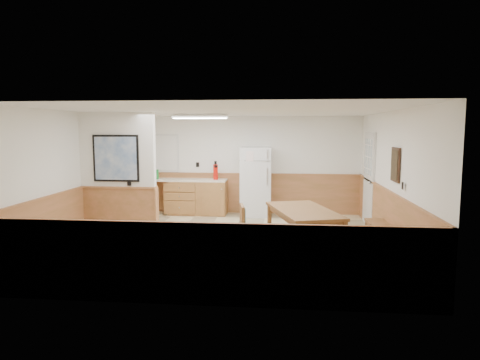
# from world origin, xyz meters

# --- Properties ---
(ground) EXTENTS (6.00, 6.00, 0.00)m
(ground) POSITION_xyz_m (0.00, 0.00, 0.00)
(ground) COLOR beige
(ground) RESTS_ON ground
(ceiling) EXTENTS (6.00, 6.00, 0.02)m
(ceiling) POSITION_xyz_m (0.00, 0.00, 2.50)
(ceiling) COLOR white
(ceiling) RESTS_ON back_wall
(back_wall) EXTENTS (6.00, 0.02, 2.50)m
(back_wall) POSITION_xyz_m (0.00, 3.00, 1.25)
(back_wall) COLOR white
(back_wall) RESTS_ON ground
(right_wall) EXTENTS (0.02, 6.00, 2.50)m
(right_wall) POSITION_xyz_m (3.00, 0.00, 1.25)
(right_wall) COLOR white
(right_wall) RESTS_ON ground
(left_wall) EXTENTS (0.02, 6.00, 2.50)m
(left_wall) POSITION_xyz_m (-3.00, 0.00, 1.25)
(left_wall) COLOR white
(left_wall) RESTS_ON ground
(wainscot_back) EXTENTS (6.00, 0.04, 1.00)m
(wainscot_back) POSITION_xyz_m (0.00, 2.98, 0.50)
(wainscot_back) COLOR #C1754D
(wainscot_back) RESTS_ON ground
(wainscot_right) EXTENTS (0.04, 6.00, 1.00)m
(wainscot_right) POSITION_xyz_m (2.98, 0.00, 0.50)
(wainscot_right) COLOR #C1754D
(wainscot_right) RESTS_ON ground
(wainscot_left) EXTENTS (0.04, 6.00, 1.00)m
(wainscot_left) POSITION_xyz_m (-2.98, 0.00, 0.50)
(wainscot_left) COLOR #C1754D
(wainscot_left) RESTS_ON ground
(partition_wall) EXTENTS (1.50, 0.20, 2.50)m
(partition_wall) POSITION_xyz_m (-2.25, 0.19, 1.23)
(partition_wall) COLOR white
(partition_wall) RESTS_ON ground
(kitchen_counter) EXTENTS (2.20, 0.61, 1.00)m
(kitchen_counter) POSITION_xyz_m (-1.21, 2.68, 0.46)
(kitchen_counter) COLOR #A06339
(kitchen_counter) RESTS_ON ground
(exterior_door) EXTENTS (0.07, 1.02, 2.15)m
(exterior_door) POSITION_xyz_m (2.96, 1.90, 1.05)
(exterior_door) COLOR silver
(exterior_door) RESTS_ON ground
(kitchen_window) EXTENTS (0.80, 0.04, 1.00)m
(kitchen_window) POSITION_xyz_m (-2.10, 2.98, 1.55)
(kitchen_window) COLOR silver
(kitchen_window) RESTS_ON back_wall
(wall_painting) EXTENTS (0.04, 0.50, 0.60)m
(wall_painting) POSITION_xyz_m (2.97, -0.30, 1.55)
(wall_painting) COLOR #382316
(wall_painting) RESTS_ON right_wall
(fluorescent_fixture) EXTENTS (1.20, 0.30, 0.09)m
(fluorescent_fixture) POSITION_xyz_m (-0.80, 1.30, 2.45)
(fluorescent_fixture) COLOR silver
(fluorescent_fixture) RESTS_ON ceiling
(refrigerator) EXTENTS (0.79, 0.73, 1.73)m
(refrigerator) POSITION_xyz_m (0.34, 2.63, 0.86)
(refrigerator) COLOR silver
(refrigerator) RESTS_ON ground
(dining_table) EXTENTS (1.40, 2.01, 0.75)m
(dining_table) POSITION_xyz_m (1.38, -0.43, 0.66)
(dining_table) COLOR brown
(dining_table) RESTS_ON ground
(dining_bench) EXTENTS (0.39, 1.60, 0.45)m
(dining_bench) POSITION_xyz_m (2.80, -0.40, 0.34)
(dining_bench) COLOR brown
(dining_bench) RESTS_ON ground
(dining_chair) EXTENTS (0.70, 0.53, 0.85)m
(dining_chair) POSITION_xyz_m (0.41, -0.66, 0.49)
(dining_chair) COLOR brown
(dining_chair) RESTS_ON ground
(fire_extinguisher) EXTENTS (0.14, 0.14, 0.47)m
(fire_extinguisher) POSITION_xyz_m (-0.68, 2.66, 1.11)
(fire_extinguisher) COLOR red
(fire_extinguisher) RESTS_ON kitchen_counter
(soap_bottle) EXTENTS (0.10, 0.10, 0.25)m
(soap_bottle) POSITION_xyz_m (-2.18, 2.63, 1.02)
(soap_bottle) COLOR #18872F
(soap_bottle) RESTS_ON kitchen_counter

